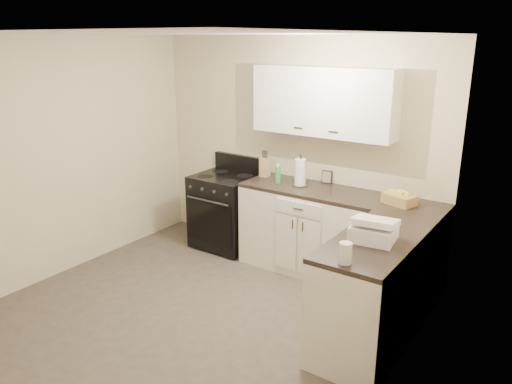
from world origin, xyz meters
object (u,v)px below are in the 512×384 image
Objects in this scene: stove at (226,211)px; paper_towel at (300,173)px; countertop_grill at (373,233)px; wicker_basket at (399,199)px; knife_block at (265,167)px.

paper_towel is at bearing 1.81° from stove.
paper_towel is at bearing 134.42° from countertop_grill.
countertop_grill reaches higher than stove.
stove is 2.99× the size of paper_towel.
paper_towel is at bearing 179.86° from wicker_basket.
paper_towel is (1.00, 0.03, 0.63)m from stove.
knife_block is 2.07m from countertop_grill.
wicker_basket is (1.62, -0.10, -0.06)m from knife_block.
paper_towel reaches higher than countertop_grill.
knife_block is (0.48, 0.13, 0.59)m from stove.
countertop_grill is (0.13, -0.99, 0.01)m from wicker_basket.
stove is at bearing -159.33° from knife_block.
stove is 4.07× the size of knife_block.
wicker_basket is at bearing 0.79° from stove.
countertop_grill reaches higher than wicker_basket.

